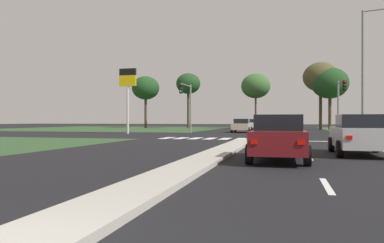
{
  "coord_description": "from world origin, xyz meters",
  "views": [
    {
      "loc": [
        2.69,
        -2.36,
        1.39
      ],
      "look_at": [
        -4.87,
        26.7,
        1.28
      ],
      "focal_mm": 34.33,
      "sensor_mm": 36.0,
      "label": 1
    }
  ],
  "objects_px": {
    "traffic_signal_far_right": "(341,97)",
    "treeline_second": "(188,84)",
    "treeline_near": "(146,88)",
    "traffic_signal_far_left": "(187,99)",
    "car_maroon_fourth": "(279,137)",
    "street_lamp_second": "(365,67)",
    "car_beige_second": "(242,125)",
    "car_silver_third": "(359,134)",
    "treeline_fourth": "(321,77)",
    "treeline_third": "(256,86)",
    "treeline_fifth": "(330,83)",
    "pedestrian_at_median": "(263,122)",
    "fuel_price_totem": "(128,86)",
    "car_white_fifth": "(253,124)"
  },
  "relations": [
    {
      "from": "traffic_signal_far_right",
      "to": "fuel_price_totem",
      "type": "relative_size",
      "value": 0.79
    },
    {
      "from": "car_silver_third",
      "to": "treeline_fifth",
      "type": "distance_m",
      "value": 41.8
    },
    {
      "from": "treeline_near",
      "to": "treeline_fifth",
      "type": "bearing_deg",
      "value": -9.12
    },
    {
      "from": "car_beige_second",
      "to": "car_maroon_fourth",
      "type": "distance_m",
      "value": 29.25
    },
    {
      "from": "car_beige_second",
      "to": "pedestrian_at_median",
      "type": "height_order",
      "value": "pedestrian_at_median"
    },
    {
      "from": "treeline_second",
      "to": "car_silver_third",
      "type": "bearing_deg",
      "value": -66.79
    },
    {
      "from": "car_white_fifth",
      "to": "street_lamp_second",
      "type": "xyz_separation_m",
      "value": [
        10.92,
        -24.12,
        4.79
      ]
    },
    {
      "from": "treeline_near",
      "to": "traffic_signal_far_left",
      "type": "bearing_deg",
      "value": -59.44
    },
    {
      "from": "treeline_second",
      "to": "treeline_fourth",
      "type": "bearing_deg",
      "value": -7.98
    },
    {
      "from": "car_maroon_fourth",
      "to": "street_lamp_second",
      "type": "bearing_deg",
      "value": 71.43
    },
    {
      "from": "car_silver_third",
      "to": "car_white_fifth",
      "type": "distance_m",
      "value": 40.46
    },
    {
      "from": "car_silver_third",
      "to": "treeline_fifth",
      "type": "bearing_deg",
      "value": 85.47
    },
    {
      "from": "treeline_second",
      "to": "treeline_third",
      "type": "bearing_deg",
      "value": 8.42
    },
    {
      "from": "car_white_fifth",
      "to": "treeline_second",
      "type": "height_order",
      "value": "treeline_second"
    },
    {
      "from": "treeline_near",
      "to": "pedestrian_at_median",
      "type": "bearing_deg",
      "value": -36.53
    },
    {
      "from": "car_white_fifth",
      "to": "fuel_price_totem",
      "type": "bearing_deg",
      "value": 62.31
    },
    {
      "from": "traffic_signal_far_right",
      "to": "street_lamp_second",
      "type": "xyz_separation_m",
      "value": [
        1.05,
        -5.87,
        1.96
      ]
    },
    {
      "from": "fuel_price_totem",
      "to": "street_lamp_second",
      "type": "bearing_deg",
      "value": -8.64
    },
    {
      "from": "treeline_fifth",
      "to": "pedestrian_at_median",
      "type": "bearing_deg",
      "value": -128.48
    },
    {
      "from": "street_lamp_second",
      "to": "treeline_second",
      "type": "xyz_separation_m",
      "value": [
        -22.47,
        29.41,
        2.04
      ]
    },
    {
      "from": "treeline_near",
      "to": "treeline_third",
      "type": "height_order",
      "value": "treeline_near"
    },
    {
      "from": "traffic_signal_far_right",
      "to": "car_maroon_fourth",
      "type": "bearing_deg",
      "value": -101.99
    },
    {
      "from": "traffic_signal_far_left",
      "to": "street_lamp_second",
      "type": "distance_m",
      "value": 17.42
    },
    {
      "from": "treeline_second",
      "to": "treeline_third",
      "type": "xyz_separation_m",
      "value": [
        11.35,
        1.68,
        -0.47
      ]
    },
    {
      "from": "traffic_signal_far_right",
      "to": "treeline_second",
      "type": "relative_size",
      "value": 0.56
    },
    {
      "from": "pedestrian_at_median",
      "to": "treeline_fifth",
      "type": "relative_size",
      "value": 0.19
    },
    {
      "from": "traffic_signal_far_left",
      "to": "treeline_near",
      "type": "relative_size",
      "value": 0.57
    },
    {
      "from": "car_silver_third",
      "to": "traffic_signal_far_left",
      "type": "xyz_separation_m",
      "value": [
        -13.08,
        21.56,
        2.82
      ]
    },
    {
      "from": "treeline_second",
      "to": "treeline_fourth",
      "type": "xyz_separation_m",
      "value": [
        21.33,
        -2.99,
        0.19
      ]
    },
    {
      "from": "fuel_price_totem",
      "to": "treeline_third",
      "type": "height_order",
      "value": "treeline_third"
    },
    {
      "from": "car_maroon_fourth",
      "to": "treeline_near",
      "type": "height_order",
      "value": "treeline_near"
    },
    {
      "from": "car_silver_third",
      "to": "traffic_signal_far_right",
      "type": "bearing_deg",
      "value": 84.35
    },
    {
      "from": "car_beige_second",
      "to": "pedestrian_at_median",
      "type": "relative_size",
      "value": 2.52
    },
    {
      "from": "traffic_signal_far_right",
      "to": "treeline_fourth",
      "type": "xyz_separation_m",
      "value": [
        -0.09,
        20.55,
        4.19
      ]
    },
    {
      "from": "treeline_third",
      "to": "car_maroon_fourth",
      "type": "bearing_deg",
      "value": -84.38
    },
    {
      "from": "pedestrian_at_median",
      "to": "treeline_fourth",
      "type": "relative_size",
      "value": 0.17
    },
    {
      "from": "car_beige_second",
      "to": "car_maroon_fourth",
      "type": "height_order",
      "value": "car_maroon_fourth"
    },
    {
      "from": "traffic_signal_far_left",
      "to": "fuel_price_totem",
      "type": "height_order",
      "value": "fuel_price_totem"
    },
    {
      "from": "street_lamp_second",
      "to": "treeline_third",
      "type": "height_order",
      "value": "street_lamp_second"
    },
    {
      "from": "car_maroon_fourth",
      "to": "treeline_second",
      "type": "relative_size",
      "value": 0.46
    },
    {
      "from": "car_beige_second",
      "to": "car_white_fifth",
      "type": "bearing_deg",
      "value": -90.25
    },
    {
      "from": "treeline_near",
      "to": "car_silver_third",
      "type": "bearing_deg",
      "value": -59.12
    },
    {
      "from": "car_beige_second",
      "to": "treeline_second",
      "type": "height_order",
      "value": "treeline_second"
    },
    {
      "from": "treeline_second",
      "to": "car_maroon_fourth",
      "type": "bearing_deg",
      "value": -71.3
    },
    {
      "from": "treeline_second",
      "to": "treeline_fifth",
      "type": "height_order",
      "value": "treeline_second"
    },
    {
      "from": "car_maroon_fourth",
      "to": "traffic_signal_far_left",
      "type": "distance_m",
      "value": 26.65
    },
    {
      "from": "car_beige_second",
      "to": "treeline_fourth",
      "type": "bearing_deg",
      "value": -121.41
    },
    {
      "from": "traffic_signal_far_right",
      "to": "traffic_signal_far_left",
      "type": "bearing_deg",
      "value": 179.59
    },
    {
      "from": "street_lamp_second",
      "to": "treeline_third",
      "type": "distance_m",
      "value": 33.05
    },
    {
      "from": "traffic_signal_far_right",
      "to": "treeline_second",
      "type": "height_order",
      "value": "treeline_second"
    }
  ]
}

